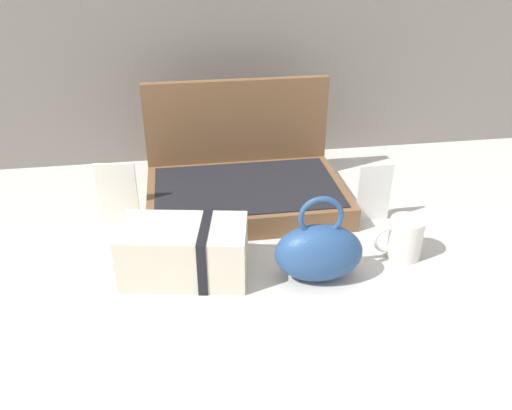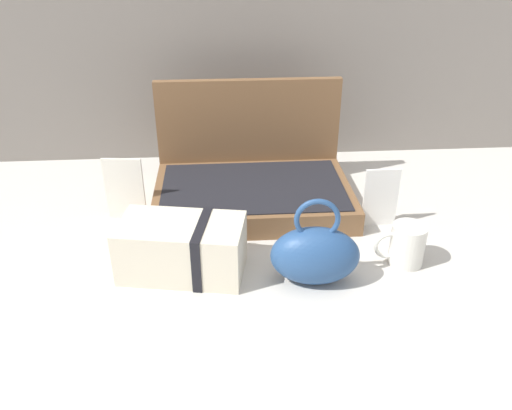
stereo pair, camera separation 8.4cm
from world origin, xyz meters
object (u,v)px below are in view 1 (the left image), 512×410
cream_toiletry_bag (186,251)px  open_suitcase (244,180)px  poster_card_right (374,193)px  info_card_left (117,194)px  coffee_mug (404,238)px  teal_pouch_handbag (319,252)px

cream_toiletry_bag → open_suitcase: bearing=62.4°
open_suitcase → poster_card_right: (0.31, -0.16, 0.02)m
cream_toiletry_bag → info_card_left: info_card_left is taller
open_suitcase → info_card_left: 0.34m
coffee_mug → info_card_left: (-0.65, 0.25, 0.04)m
poster_card_right → cream_toiletry_bag: bearing=-161.5°
teal_pouch_handbag → cream_toiletry_bag: 0.28m
cream_toiletry_bag → poster_card_right: 0.50m
teal_pouch_handbag → open_suitcase: bearing=105.8°
teal_pouch_handbag → info_card_left: (-0.43, 0.30, 0.02)m
coffee_mug → info_card_left: info_card_left is taller
teal_pouch_handbag → poster_card_right: 0.30m
cream_toiletry_bag → info_card_left: size_ratio=1.70×
teal_pouch_handbag → coffee_mug: size_ratio=1.75×
open_suitcase → poster_card_right: size_ratio=3.34×
open_suitcase → info_card_left: (-0.33, -0.08, 0.02)m
poster_card_right → teal_pouch_handbag: bearing=-132.8°
open_suitcase → teal_pouch_handbag: 0.39m
info_card_left → poster_card_right: (0.63, -0.08, -0.01)m
cream_toiletry_bag → teal_pouch_handbag: bearing=-11.6°
teal_pouch_handbag → cream_toiletry_bag: size_ratio=0.70×
coffee_mug → poster_card_right: bearing=94.6°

